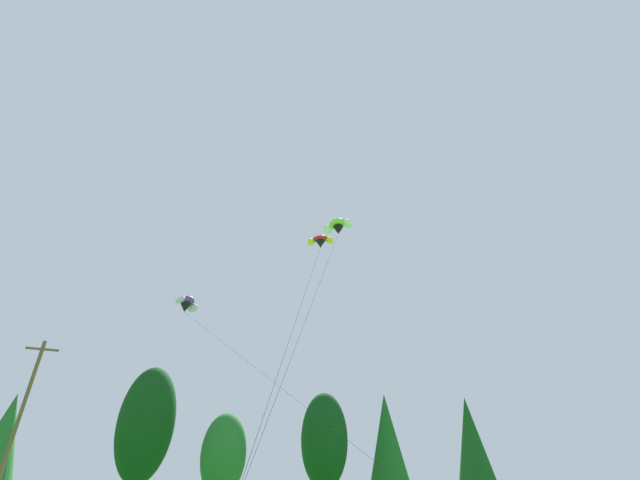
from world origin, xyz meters
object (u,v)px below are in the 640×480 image
object	(u,v)px
utility_pole	(16,426)
parafoil_kite_high_lime_white	(338,227)
parafoil_kite_mid_purple	(187,304)
parafoil_kite_far_red_yellow	(320,242)

from	to	relation	value
utility_pole	parafoil_kite_high_lime_white	distance (m)	28.29
parafoil_kite_high_lime_white	parafoil_kite_mid_purple	size ratio (longest dim) A/B	1.24
parafoil_kite_mid_purple	parafoil_kite_far_red_yellow	bearing A→B (deg)	-42.93
parafoil_kite_high_lime_white	parafoil_kite_mid_purple	world-z (taller)	parafoil_kite_high_lime_white
utility_pole	parafoil_kite_far_red_yellow	xyz separation A→B (m)	(18.39, -9.76, 12.70)
parafoil_kite_mid_purple	parafoil_kite_far_red_yellow	xyz separation A→B (m)	(8.84, -8.22, 3.16)
parafoil_kite_high_lime_white	parafoil_kite_mid_purple	xyz separation A→B (m)	(-12.09, 3.95, -7.83)
parafoil_kite_high_lime_white	parafoil_kite_mid_purple	bearing A→B (deg)	161.92
utility_pole	parafoil_kite_high_lime_white	size ratio (longest dim) A/B	0.52
parafoil_kite_high_lime_white	parafoil_kite_far_red_yellow	world-z (taller)	parafoil_kite_high_lime_white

